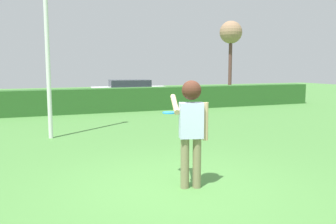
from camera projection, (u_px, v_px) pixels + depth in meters
ground_plane at (176, 188)px, 6.00m from camera, size 60.00×60.00×0.00m
person at (191, 121)px, 5.89m from camera, size 0.55×0.80×1.78m
frisbee at (169, 113)px, 6.44m from camera, size 0.23×0.23×0.02m
hedge_row at (79, 101)px, 15.54m from camera, size 23.94×0.90×1.04m
parked_car_white at (130, 90)px, 20.38m from camera, size 4.38×2.22×1.25m
bare_elm_tree at (231, 34)px, 28.86m from camera, size 1.79×1.79×5.59m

